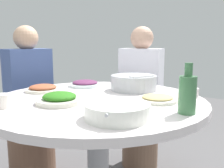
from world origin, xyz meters
The scene contains 14 objects.
round_dining_table centered at (0.00, 0.00, 0.66)m, with size 1.17×1.17×0.78m.
rice_bowl centered at (0.32, -0.04, 0.83)m, with size 0.29×0.29×0.11m.
soup_bowl centered at (-0.25, -0.29, 0.80)m, with size 0.28×0.26×0.06m.
dish_stirfry centered at (-0.03, 0.41, 0.79)m, with size 0.22×0.22×0.04m.
dish_noodles centered at (0.12, -0.30, 0.79)m, with size 0.22×0.22×0.03m.
dish_greens centered at (-0.20, 0.09, 0.80)m, with size 0.24×0.24×0.06m.
dish_eggplant centered at (0.25, 0.31, 0.79)m, with size 0.22×0.22×0.04m.
green_bottle centered at (-0.01, -0.50, 0.86)m, with size 0.08×0.08×0.22m.
tea_cup_near centered at (-0.42, 0.23, 0.81)m, with size 0.07×0.07×0.07m, color white.
tea_cup_far centered at (0.33, -0.41, 0.80)m, with size 0.08×0.08×0.05m, color white.
stool_for_diner_left centered at (0.18, 0.85, 0.22)m, with size 0.38×0.38×0.45m, color brown.
diner_left centered at (0.18, 0.85, 0.77)m, with size 0.38×0.40×0.76m.
stool_for_diner_right centered at (0.80, 0.16, 0.22)m, with size 0.31×0.31×0.45m, color brown.
diner_right centered at (0.80, 0.16, 0.77)m, with size 0.40×0.38×0.76m.
Camera 1 is at (-1.05, -0.83, 1.08)m, focal length 39.74 mm.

